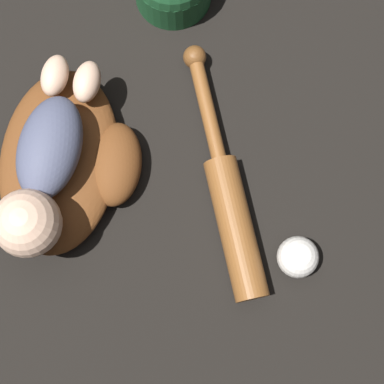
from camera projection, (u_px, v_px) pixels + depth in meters
The scene contains 5 objects.
ground_plane at pixel (99, 146), 1.19m from camera, with size 6.00×6.00×0.00m, color black.
baseball_glove at pixel (69, 161), 1.15m from camera, with size 0.39×0.31×0.07m.
baby_figure at pixel (43, 171), 1.06m from camera, with size 0.37×0.14×0.11m.
baseball_bat at pixel (229, 199), 1.14m from camera, with size 0.43×0.28×0.06m.
baseball at pixel (298, 257), 1.11m from camera, with size 0.07×0.07×0.07m.
Camera 1 is at (0.28, 0.27, 1.14)m, focal length 60.00 mm.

